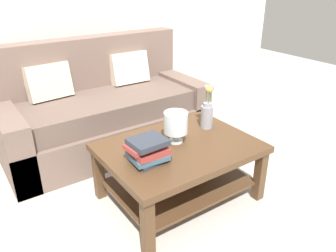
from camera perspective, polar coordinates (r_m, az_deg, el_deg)
The scene contains 7 objects.
ground_plane at distance 2.97m, azimuth -3.71°, elevation -8.95°, with size 10.00×10.00×0.00m, color #B7B2A8.
back_wall at distance 3.99m, azimuth -17.49°, elevation 19.56°, with size 6.40×0.12×2.70m, color beige.
couch at distance 3.43m, azimuth -11.02°, elevation 2.42°, with size 1.99×0.90×1.06m.
coffee_table at distance 2.57m, azimuth 1.97°, elevation -5.83°, with size 1.13×0.84×0.47m.
book_stack_main at distance 2.26m, azimuth -3.44°, elevation -4.11°, with size 0.29×0.23×0.18m.
glass_hurricane_vase at distance 2.49m, azimuth 1.34°, elevation 0.44°, with size 0.18×0.18×0.24m.
flower_pitcher at distance 2.74m, azimuth 6.71°, elevation 2.52°, with size 0.11×0.10×0.37m.
Camera 1 is at (-1.24, -2.13, 1.66)m, focal length 35.82 mm.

